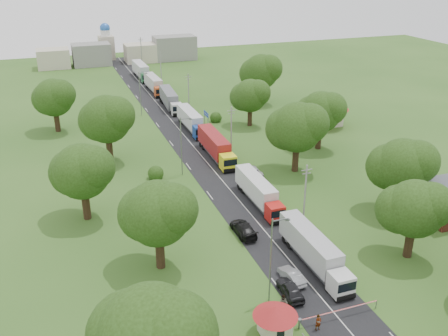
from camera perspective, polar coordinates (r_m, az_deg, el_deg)
name	(u,v)px	position (r m, az deg, el deg)	size (l,w,h in m)	color
ground	(246,209)	(72.81, 2.56, -4.71)	(260.00, 260.00, 0.00)	#2F571D
road	(204,160)	(89.84, -2.25, 0.97)	(8.00, 200.00, 0.04)	black
boom_barrier	(327,314)	(53.29, 11.74, -16.04)	(9.22, 0.35, 1.18)	slate
guard_booth	(275,317)	(50.17, 5.87, -16.62)	(4.40, 4.40, 3.45)	beige
info_sign	(206,117)	(103.73, -2.05, 5.87)	(0.12, 3.10, 4.10)	slate
pole_1	(305,195)	(67.26, 9.24, -3.04)	(1.60, 0.24, 9.00)	gray
pole_2	(231,130)	(90.73, 0.84, 4.38)	(1.60, 0.24, 9.00)	gray
pole_3	(189,92)	(116.23, -4.07, 8.63)	(1.60, 0.24, 9.00)	gray
pole_4	(161,68)	(142.67, -7.23, 11.30)	(1.60, 0.24, 9.00)	gray
pole_5	(141,51)	(169.61, -9.43, 13.10)	(1.60, 0.24, 9.00)	gray
lamp_0	(272,256)	(52.40, 5.53, -10.02)	(2.03, 0.22, 10.00)	slate
lamp_1	(182,143)	(81.96, -4.81, 2.81)	(2.03, 0.22, 10.00)	slate
lamp_2	(141,92)	(114.62, -9.49, 8.60)	(2.03, 0.22, 10.00)	slate
tree_2	(414,208)	(63.11, 20.90, -4.31)	(8.00, 8.00, 10.10)	#382616
tree_3	(402,165)	(73.33, 19.69, 0.31)	(8.80, 8.80, 11.07)	#382616
tree_4	(297,127)	(83.32, 8.33, 4.67)	(9.60, 9.60, 12.05)	#382616
tree_5	(320,112)	(94.38, 10.94, 6.34)	(8.80, 8.80, 11.07)	#382616
tree_6	(250,95)	(106.09, 2.99, 8.28)	(8.00, 8.00, 10.10)	#382616
tree_7	(261,72)	(122.66, 4.22, 10.94)	(9.60, 9.60, 12.05)	#382616
tree_10	(157,213)	(57.19, -7.62, -5.09)	(8.80, 8.80, 11.07)	#382616
tree_11	(82,171)	(69.93, -15.95, -0.32)	(8.80, 8.80, 11.07)	#382616
tree_12	(106,119)	(88.90, -13.29, 5.49)	(9.60, 9.60, 12.05)	#382616
tree_13	(54,97)	(107.86, -18.90, 7.65)	(8.80, 8.80, 11.07)	#382616
house_cream	(324,109)	(109.09, 11.35, 6.66)	(10.08, 10.08, 5.80)	beige
distant_town	(124,52)	(173.89, -11.33, 12.82)	(52.00, 8.00, 8.00)	gray
church	(106,44)	(180.78, -13.30, 13.66)	(5.00, 5.00, 12.30)	beige
truck_0	(313,250)	(60.48, 10.19, -9.20)	(2.45, 14.20, 3.94)	silver
truck_1	(258,191)	(73.61, 3.94, -2.67)	(2.33, 13.58, 3.77)	red
truck_2	(216,146)	(89.97, -0.96, 2.53)	(2.75, 14.99, 4.15)	yellow
truck_3	(191,120)	(104.66, -3.79, 5.47)	(2.51, 14.17, 3.93)	navy
truck_4	(170,99)	(120.33, -6.22, 7.82)	(3.29, 14.78, 4.08)	silver
truck_5	(154,84)	(135.55, -7.99, 9.48)	(2.75, 14.22, 3.94)	#BA471C
truck_6	(141,71)	(151.38, -9.45, 10.92)	(2.83, 15.25, 4.23)	#2A7043
car_lane_front	(290,289)	(56.03, 7.58, -13.59)	(1.86, 4.61, 1.57)	black
car_lane_mid	(292,276)	(58.19, 7.74, -12.14)	(1.46, 4.19, 1.38)	gray
car_lane_rear	(243,229)	(66.29, 2.24, -6.95)	(2.26, 5.57, 1.62)	black
car_verge_near	(252,171)	(83.41, 3.27, -0.36)	(2.33, 5.06, 1.41)	silver
car_verge_far	(213,132)	(101.29, -1.25, 4.09)	(1.75, 4.34, 1.48)	#585A60
pedestrian_near	(318,323)	(52.13, 10.71, -16.98)	(0.65, 0.43, 1.79)	gray
pedestrian_booth	(283,303)	(53.87, 6.81, -15.09)	(0.91, 0.71, 1.88)	gray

